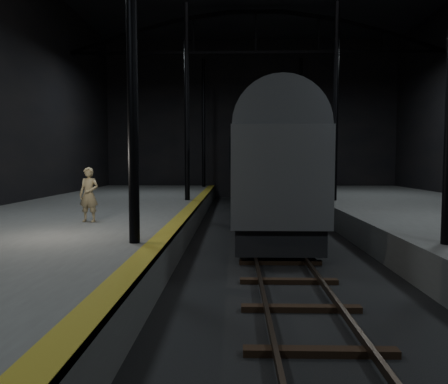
{
  "coord_description": "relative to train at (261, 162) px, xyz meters",
  "views": [
    {
      "loc": [
        -1.33,
        -14.59,
        3.0
      ],
      "look_at": [
        -1.69,
        -0.29,
        2.0
      ],
      "focal_mm": 35.0,
      "sensor_mm": 36.0,
      "label": 1
    }
  ],
  "objects": [
    {
      "name": "ground",
      "position": [
        0.0,
        -7.58,
        -2.98
      ],
      "size": [
        44.0,
        44.0,
        0.0
      ],
      "primitive_type": "plane",
      "color": "black",
      "rests_on": "ground"
    },
    {
      "name": "platform_left",
      "position": [
        -7.5,
        -7.58,
        -2.48
      ],
      "size": [
        9.0,
        43.8,
        1.0
      ],
      "primitive_type": "cube",
      "color": "#4C4C49",
      "rests_on": "ground"
    },
    {
      "name": "tactile_strip",
      "position": [
        -3.25,
        -7.58,
        -1.97
      ],
      "size": [
        0.5,
        43.8,
        0.01
      ],
      "primitive_type": "cube",
      "color": "olive",
      "rests_on": "platform_left"
    },
    {
      "name": "track",
      "position": [
        0.0,
        -7.58,
        -2.91
      ],
      "size": [
        2.4,
        43.0,
        0.24
      ],
      "color": "#3F3328",
      "rests_on": "ground"
    },
    {
      "name": "train",
      "position": [
        0.0,
        0.0,
        0.0
      ],
      "size": [
        2.99,
        19.97,
        5.34
      ],
      "color": "#9EA0A5",
      "rests_on": "ground"
    },
    {
      "name": "woman",
      "position": [
        -6.16,
        -7.88,
        -1.07
      ],
      "size": [
        0.72,
        0.53,
        1.81
      ],
      "primitive_type": "imported",
      "rotation": [
        0.0,
        0.0,
        -0.16
      ],
      "color": "tan",
      "rests_on": "platform_left"
    }
  ]
}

